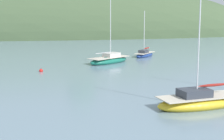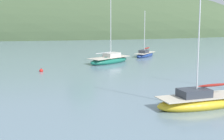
{
  "view_description": "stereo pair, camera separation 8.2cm",
  "coord_description": "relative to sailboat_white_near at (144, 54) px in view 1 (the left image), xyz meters",
  "views": [
    {
      "loc": [
        -3.52,
        -13.67,
        6.95
      ],
      "look_at": [
        0.0,
        20.0,
        1.2
      ],
      "focal_mm": 56.92,
      "sensor_mm": 36.0,
      "label": 1
    },
    {
      "loc": [
        -3.44,
        -13.68,
        6.95
      ],
      "look_at": [
        0.0,
        20.0,
        1.2
      ],
      "focal_mm": 56.92,
      "sensor_mm": 36.0,
      "label": 2
    }
  ],
  "objects": [
    {
      "name": "sailboat_teal_outer",
      "position": [
        -5.94,
        -6.0,
        0.07
      ],
      "size": [
        6.38,
        5.87,
        8.51
      ],
      "color": "#196B56",
      "rests_on": "ground"
    },
    {
      "name": "sailboat_black_sloop",
      "position": [
        -1.49,
        -28.23,
        0.09
      ],
      "size": [
        7.22,
        3.92,
        9.08
      ],
      "color": "gold",
      "rests_on": "ground"
    },
    {
      "name": "sailboat_white_near",
      "position": [
        0.0,
        0.0,
        0.0
      ],
      "size": [
        4.11,
        4.85,
        6.98
      ],
      "color": "navy",
      "rests_on": "ground"
    },
    {
      "name": "mooring_buoy_outer",
      "position": [
        -14.3,
        -11.98,
        -0.2
      ],
      "size": [
        0.44,
        0.44,
        0.54
      ],
      "color": "red",
      "rests_on": "ground"
    }
  ]
}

